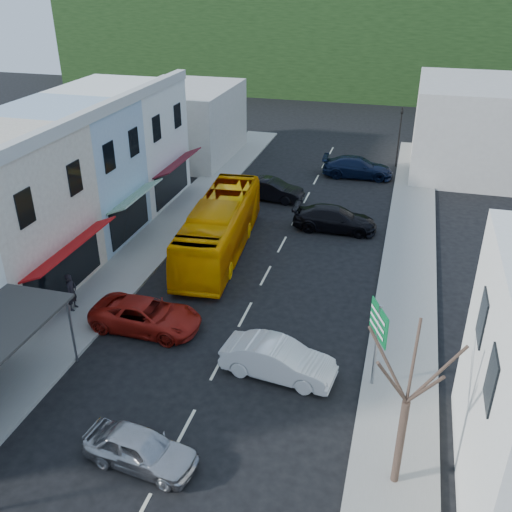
{
  "coord_description": "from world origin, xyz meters",
  "views": [
    {
      "loc": [
        6.64,
        -18.34,
        15.25
      ],
      "look_at": [
        0.0,
        6.0,
        2.2
      ],
      "focal_mm": 40.0,
      "sensor_mm": 36.0,
      "label": 1
    }
  ],
  "objects_px": {
    "traffic_signal": "(399,137)",
    "car_white": "(278,361)",
    "street_tree": "(406,402)",
    "car_silver": "(140,448)",
    "pedestrian_left": "(72,294)",
    "direction_sign": "(376,347)",
    "bus": "(220,228)",
    "car_red": "(146,316)"
  },
  "relations": [
    {
      "from": "car_silver",
      "to": "pedestrian_left",
      "type": "height_order",
      "value": "pedestrian_left"
    },
    {
      "from": "car_red",
      "to": "street_tree",
      "type": "relative_size",
      "value": 0.66
    },
    {
      "from": "car_silver",
      "to": "traffic_signal",
      "type": "distance_m",
      "value": 35.5
    },
    {
      "from": "traffic_signal",
      "to": "car_red",
      "type": "bearing_deg",
      "value": 49.01
    },
    {
      "from": "direction_sign",
      "to": "traffic_signal",
      "type": "relative_size",
      "value": 0.78
    },
    {
      "from": "car_white",
      "to": "street_tree",
      "type": "height_order",
      "value": "street_tree"
    },
    {
      "from": "direction_sign",
      "to": "bus",
      "type": "bearing_deg",
      "value": 110.58
    },
    {
      "from": "street_tree",
      "to": "bus",
      "type": "bearing_deg",
      "value": 126.86
    },
    {
      "from": "car_white",
      "to": "direction_sign",
      "type": "height_order",
      "value": "direction_sign"
    },
    {
      "from": "car_silver",
      "to": "car_white",
      "type": "relative_size",
      "value": 1.0
    },
    {
      "from": "street_tree",
      "to": "traffic_signal",
      "type": "height_order",
      "value": "street_tree"
    },
    {
      "from": "direction_sign",
      "to": "car_silver",
      "type": "bearing_deg",
      "value": -163.95
    },
    {
      "from": "traffic_signal",
      "to": "car_white",
      "type": "bearing_deg",
      "value": 62.54
    },
    {
      "from": "bus",
      "to": "pedestrian_left",
      "type": "xyz_separation_m",
      "value": [
        -4.86,
        -7.98,
        -0.55
      ]
    },
    {
      "from": "pedestrian_left",
      "to": "traffic_signal",
      "type": "distance_m",
      "value": 30.4
    },
    {
      "from": "car_silver",
      "to": "street_tree",
      "type": "xyz_separation_m",
      "value": [
        8.35,
        1.42,
        2.76
      ]
    },
    {
      "from": "direction_sign",
      "to": "street_tree",
      "type": "height_order",
      "value": "street_tree"
    },
    {
      "from": "pedestrian_left",
      "to": "car_white",
      "type": "bearing_deg",
      "value": -104.66
    },
    {
      "from": "bus",
      "to": "car_red",
      "type": "xyz_separation_m",
      "value": [
        -0.79,
        -8.4,
        -0.85
      ]
    },
    {
      "from": "car_silver",
      "to": "traffic_signal",
      "type": "bearing_deg",
      "value": -4.04
    },
    {
      "from": "car_white",
      "to": "car_red",
      "type": "height_order",
      "value": "same"
    },
    {
      "from": "car_silver",
      "to": "car_red",
      "type": "height_order",
      "value": "same"
    },
    {
      "from": "street_tree",
      "to": "traffic_signal",
      "type": "bearing_deg",
      "value": 92.86
    },
    {
      "from": "car_silver",
      "to": "pedestrian_left",
      "type": "distance_m",
      "value": 10.78
    },
    {
      "from": "bus",
      "to": "car_white",
      "type": "relative_size",
      "value": 2.64
    },
    {
      "from": "car_silver",
      "to": "direction_sign",
      "type": "bearing_deg",
      "value": -42.9
    },
    {
      "from": "traffic_signal",
      "to": "bus",
      "type": "bearing_deg",
      "value": 43.19
    },
    {
      "from": "pedestrian_left",
      "to": "traffic_signal",
      "type": "bearing_deg",
      "value": -31.1
    },
    {
      "from": "street_tree",
      "to": "car_red",
      "type": "bearing_deg",
      "value": 152.51
    },
    {
      "from": "street_tree",
      "to": "car_silver",
      "type": "bearing_deg",
      "value": -170.33
    },
    {
      "from": "bus",
      "to": "car_white",
      "type": "distance_m",
      "value": 11.7
    },
    {
      "from": "bus",
      "to": "traffic_signal",
      "type": "height_order",
      "value": "traffic_signal"
    },
    {
      "from": "pedestrian_left",
      "to": "street_tree",
      "type": "bearing_deg",
      "value": -115.98
    },
    {
      "from": "car_red",
      "to": "street_tree",
      "type": "distance_m",
      "value": 13.38
    },
    {
      "from": "pedestrian_left",
      "to": "street_tree",
      "type": "relative_size",
      "value": 0.25
    },
    {
      "from": "direction_sign",
      "to": "traffic_signal",
      "type": "bearing_deg",
      "value": 66.83
    },
    {
      "from": "car_silver",
      "to": "car_red",
      "type": "distance_m",
      "value": 8.15
    },
    {
      "from": "direction_sign",
      "to": "car_red",
      "type": "bearing_deg",
      "value": 148.38
    },
    {
      "from": "car_white",
      "to": "pedestrian_left",
      "type": "bearing_deg",
      "value": 85.61
    },
    {
      "from": "street_tree",
      "to": "car_white",
      "type": "bearing_deg",
      "value": 138.62
    },
    {
      "from": "car_white",
      "to": "direction_sign",
      "type": "distance_m",
      "value": 4.02
    },
    {
      "from": "car_silver",
      "to": "bus",
      "type": "bearing_deg",
      "value": 15.71
    }
  ]
}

